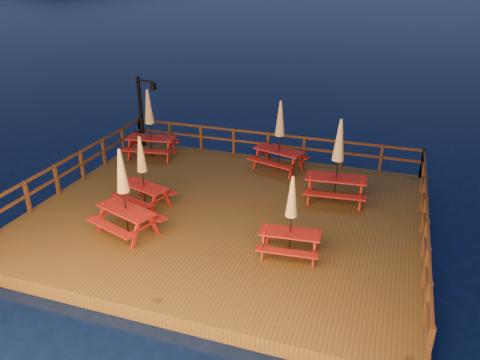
% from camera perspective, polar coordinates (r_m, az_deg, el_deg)
% --- Properties ---
extents(ground, '(500.00, 500.00, 0.00)m').
position_cam_1_polar(ground, '(15.10, -1.67, -5.21)').
color(ground, black).
rests_on(ground, ground).
extents(deck, '(12.00, 10.00, 0.40)m').
position_cam_1_polar(deck, '(15.00, -1.68, -4.55)').
color(deck, '#4D3718').
rests_on(deck, ground).
extents(deck_piles, '(11.44, 9.44, 1.40)m').
position_cam_1_polar(deck_piles, '(15.25, -1.66, -6.19)').
color(deck_piles, '#372311').
rests_on(deck_piles, ground).
extents(railing, '(11.80, 9.75, 1.10)m').
position_cam_1_polar(railing, '(16.08, 0.49, 1.37)').
color(railing, '#372311').
rests_on(railing, deck).
extents(lamp_post, '(0.85, 0.18, 3.00)m').
position_cam_1_polar(lamp_post, '(20.29, -11.69, 8.87)').
color(lamp_post, black).
rests_on(lamp_post, deck).
extents(picnic_table_0, '(2.18, 1.89, 2.79)m').
position_cam_1_polar(picnic_table_0, '(19.08, -10.95, 6.87)').
color(picnic_table_0, maroon).
rests_on(picnic_table_0, deck).
extents(picnic_table_1, '(2.10, 1.79, 2.81)m').
position_cam_1_polar(picnic_table_1, '(15.32, 11.83, 2.44)').
color(picnic_table_1, maroon).
rests_on(picnic_table_1, deck).
extents(picnic_table_2, '(2.22, 2.02, 2.61)m').
position_cam_1_polar(picnic_table_2, '(13.53, -14.00, -1.29)').
color(picnic_table_2, maroon).
rests_on(picnic_table_2, deck).
extents(picnic_table_3, '(2.26, 2.03, 2.70)m').
position_cam_1_polar(picnic_table_3, '(17.53, 4.86, 5.50)').
color(picnic_table_3, maroon).
rests_on(picnic_table_3, deck).
extents(picnic_table_4, '(1.98, 1.79, 2.36)m').
position_cam_1_polar(picnic_table_4, '(15.09, -11.82, 1.13)').
color(picnic_table_4, maroon).
rests_on(picnic_table_4, deck).
extents(picnic_table_5, '(1.73, 1.47, 2.31)m').
position_cam_1_polar(picnic_table_5, '(12.27, 6.25, -4.29)').
color(picnic_table_5, maroon).
rests_on(picnic_table_5, deck).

